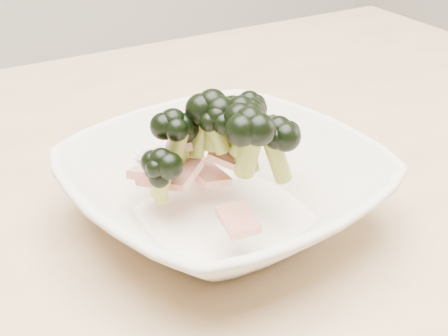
{
  "coord_description": "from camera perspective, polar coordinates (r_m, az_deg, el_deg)",
  "views": [
    {
      "loc": [
        -0.2,
        -0.45,
        1.05
      ],
      "look_at": [
        0.02,
        -0.07,
        0.8
      ],
      "focal_mm": 50.0,
      "sensor_mm": 36.0,
      "label": 1
    }
  ],
  "objects": [
    {
      "name": "dining_table",
      "position": [
        0.63,
        -4.78,
        -9.8
      ],
      "size": [
        1.2,
        0.8,
        0.75
      ],
      "color": "tan",
      "rests_on": "ground"
    },
    {
      "name": "broccoli_dish",
      "position": [
        0.51,
        -0.07,
        -0.98
      ],
      "size": [
        0.29,
        0.29,
        0.12
      ],
      "color": "silver",
      "rests_on": "dining_table"
    }
  ]
}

